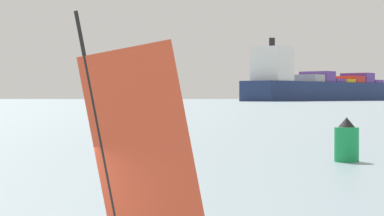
{
  "coord_description": "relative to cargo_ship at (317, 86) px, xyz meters",
  "views": [
    {
      "loc": [
        2.88,
        -10.01,
        3.25
      ],
      "look_at": [
        2.34,
        16.16,
        2.86
      ],
      "focal_mm": 70.97,
      "sensor_mm": 36.0,
      "label": 1
    }
  ],
  "objects": [
    {
      "name": "cargo_ship",
      "position": [
        0.0,
        0.0,
        0.0
      ],
      "size": [
        124.61,
        132.91,
        43.1
      ],
      "rotation": [
        0.0,
        0.0,
        0.83
      ],
      "color": "navy",
      "rests_on": "ground_plane"
    },
    {
      "name": "channel_buoy",
      "position": [
        -73.22,
        -518.09,
        -9.63
      ],
      "size": [
        1.22,
        1.22,
        2.22
      ],
      "color": "#19994C",
      "rests_on": "ground_plane"
    }
  ]
}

